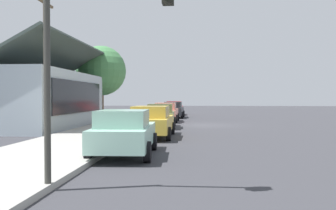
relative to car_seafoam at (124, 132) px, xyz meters
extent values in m
plane|color=#38383D|center=(14.03, -2.87, -0.81)|extent=(120.00, 120.00, 0.00)
cube|color=#A3A099|center=(14.03, 2.73, -0.73)|extent=(60.00, 4.20, 0.16)
cube|color=#9ED1BC|center=(0.10, 0.00, -0.13)|extent=(4.38, 1.99, 0.70)
cube|color=#86B1A0|center=(-0.33, -0.01, 0.50)|extent=(2.13, 1.68, 0.56)
cylinder|color=black|center=(1.40, 0.96, -0.48)|extent=(0.67, 0.25, 0.66)
cylinder|color=black|center=(1.48, -0.84, -0.48)|extent=(0.67, 0.25, 0.66)
cylinder|color=black|center=(-1.27, 0.85, -0.48)|extent=(0.67, 0.25, 0.66)
cylinder|color=black|center=(-1.19, -0.95, -0.48)|extent=(0.67, 0.25, 0.66)
cube|color=gold|center=(5.84, -0.24, -0.13)|extent=(4.91, 1.90, 0.70)
cube|color=gold|center=(5.35, -0.24, 0.50)|extent=(2.36, 1.66, 0.56)
cylinder|color=black|center=(7.35, 0.70, -0.48)|extent=(0.66, 0.22, 0.66)
cylinder|color=black|center=(7.36, -1.17, -0.48)|extent=(0.66, 0.22, 0.66)
cylinder|color=black|center=(4.32, 0.69, -0.48)|extent=(0.66, 0.22, 0.66)
cylinder|color=black|center=(4.33, -1.19, -0.48)|extent=(0.66, 0.22, 0.66)
cube|color=olive|center=(11.70, -0.10, -0.13)|extent=(4.45, 1.97, 0.70)
cube|color=#61683C|center=(11.26, -0.12, 0.50)|extent=(2.17, 1.65, 0.56)
cylinder|color=black|center=(13.01, 0.85, -0.48)|extent=(0.67, 0.25, 0.66)
cylinder|color=black|center=(13.09, -0.91, -0.48)|extent=(0.67, 0.25, 0.66)
cylinder|color=black|center=(10.30, 0.71, -0.48)|extent=(0.67, 0.25, 0.66)
cylinder|color=black|center=(10.39, -1.04, -0.48)|extent=(0.67, 0.25, 0.66)
cube|color=#EA8C75|center=(17.25, 0.00, -0.13)|extent=(4.36, 1.79, 0.70)
cube|color=tan|center=(16.82, 0.00, 0.50)|extent=(2.09, 1.58, 0.56)
cylinder|color=black|center=(18.60, 0.89, -0.48)|extent=(0.66, 0.22, 0.66)
cylinder|color=black|center=(18.60, -0.90, -0.48)|extent=(0.66, 0.22, 0.66)
cylinder|color=black|center=(15.90, 0.89, -0.48)|extent=(0.66, 0.22, 0.66)
cylinder|color=black|center=(15.90, -0.90, -0.48)|extent=(0.66, 0.22, 0.66)
cube|color=#2D3035|center=(23.24, -0.24, -0.13)|extent=(4.56, 1.88, 0.70)
cube|color=#27292D|center=(22.78, -0.24, 0.50)|extent=(2.20, 1.63, 0.56)
cylinder|color=black|center=(24.66, 0.63, -0.48)|extent=(0.66, 0.23, 0.66)
cylinder|color=black|center=(24.63, -1.17, -0.48)|extent=(0.66, 0.23, 0.66)
cylinder|color=black|center=(21.85, 0.68, -0.48)|extent=(0.66, 0.23, 0.66)
cylinder|color=black|center=(21.82, -1.12, -0.48)|extent=(0.66, 0.23, 0.66)
cube|color=red|center=(28.90, 0.00, -0.13)|extent=(4.51, 1.80, 0.70)
cube|color=#A9272B|center=(28.45, 0.01, 0.50)|extent=(2.17, 1.57, 0.56)
cylinder|color=black|center=(30.30, 0.88, -0.48)|extent=(0.66, 0.23, 0.66)
cylinder|color=black|center=(30.29, -0.89, -0.48)|extent=(0.66, 0.23, 0.66)
cylinder|color=black|center=(27.51, 0.90, -0.48)|extent=(0.66, 0.23, 0.66)
cylinder|color=black|center=(27.50, -0.87, -0.48)|extent=(0.66, 0.23, 0.66)
cube|color=#ADBCC6|center=(11.42, 9.13, 1.05)|extent=(11.78, 7.49, 3.72)
cube|color=black|center=(11.42, 5.35, 1.23)|extent=(9.42, 0.08, 2.09)
cube|color=#3F4C47|center=(11.42, 7.26, 3.91)|extent=(12.38, 4.04, 2.25)
cylinder|color=brown|center=(19.15, 5.98, 0.77)|extent=(0.44, 0.44, 3.18)
sphere|color=#47844C|center=(19.15, 5.98, 3.58)|extent=(4.43, 4.43, 4.43)
cylinder|color=#383833|center=(-4.67, 0.73, 1.79)|extent=(0.14, 0.14, 5.20)
cylinder|color=brown|center=(5.90, 5.33, 2.94)|extent=(0.24, 0.24, 7.50)
cube|color=brown|center=(5.90, 5.33, 6.09)|extent=(1.80, 0.12, 0.12)
cylinder|color=red|center=(8.81, 1.33, -0.38)|extent=(0.22, 0.22, 0.55)
sphere|color=red|center=(8.81, 1.33, -0.03)|extent=(0.18, 0.18, 0.18)
camera|label=1|loc=(-12.09, -2.45, 1.20)|focal=38.16mm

